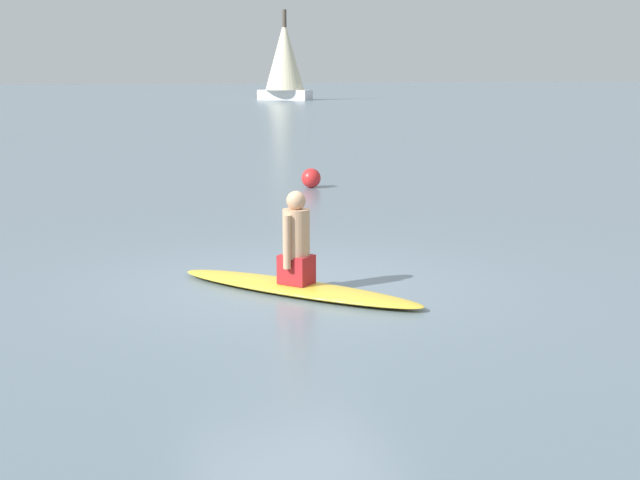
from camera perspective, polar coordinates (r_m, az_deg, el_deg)
The scene contains 5 objects.
ground_plane at distance 10.17m, azimuth -1.72°, elevation -2.99°, with size 400.00×400.00×0.00m, color slate.
surfboard at distance 9.82m, azimuth -1.57°, elevation -3.18°, with size 3.21×0.63×0.11m, color gold.
person_paddler at distance 9.71m, azimuth -1.58°, elevation -0.13°, with size 0.44×0.45×1.06m.
sailboat_distant at distance 82.74m, azimuth -2.36°, elevation 11.93°, with size 5.09×5.17×8.32m.
buoy_marker at distance 18.84m, azimuth -0.59°, elevation 4.12°, with size 0.42×0.42×0.42m, color red.
Camera 1 is at (4.20, 8.94, 2.45)m, focal length 48.37 mm.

